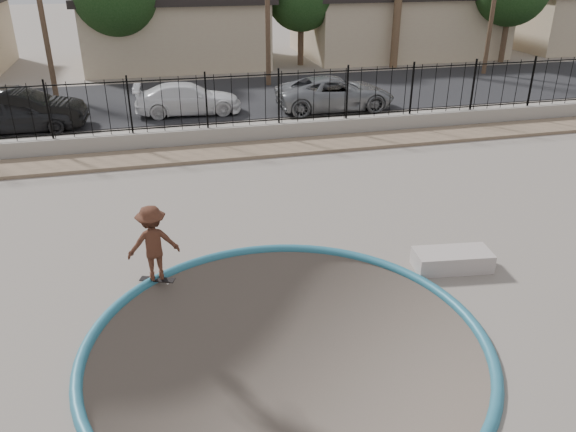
# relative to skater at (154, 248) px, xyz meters

# --- Properties ---
(ground) EXTENTS (120.00, 120.00, 2.20)m
(ground) POSITION_rel_skater_xyz_m (2.07, 10.40, -1.89)
(ground) COLOR gray
(ground) RESTS_ON ground
(bowl_pit) EXTENTS (6.84, 6.84, 1.80)m
(bowl_pit) POSITION_rel_skater_xyz_m (2.07, -2.60, -0.79)
(bowl_pit) COLOR #4E463C
(bowl_pit) RESTS_ON ground
(coping_ring) EXTENTS (7.04, 7.04, 0.20)m
(coping_ring) POSITION_rel_skater_xyz_m (2.07, -2.60, -0.79)
(coping_ring) COLOR #286C84
(coping_ring) RESTS_ON ground
(rock_strip) EXTENTS (42.00, 1.60, 0.11)m
(rock_strip) POSITION_rel_skater_xyz_m (2.07, 7.60, -0.74)
(rock_strip) COLOR #897159
(rock_strip) RESTS_ON ground
(retaining_wall) EXTENTS (42.00, 0.45, 0.60)m
(retaining_wall) POSITION_rel_skater_xyz_m (2.07, 8.70, -0.49)
(retaining_wall) COLOR #A2988E
(retaining_wall) RESTS_ON ground
(fence) EXTENTS (40.00, 0.04, 1.80)m
(fence) POSITION_rel_skater_xyz_m (2.07, 8.70, 0.71)
(fence) COLOR black
(fence) RESTS_ON retaining_wall
(street) EXTENTS (90.00, 8.00, 0.04)m
(street) POSITION_rel_skater_xyz_m (2.07, 15.40, -0.77)
(street) COLOR black
(street) RESTS_ON ground
(house_center) EXTENTS (10.60, 8.60, 3.90)m
(house_center) POSITION_rel_skater_xyz_m (2.07, 24.90, 1.18)
(house_center) COLOR tan
(house_center) RESTS_ON ground
(house_east) EXTENTS (12.60, 8.60, 3.90)m
(house_east) POSITION_rel_skater_xyz_m (16.07, 24.90, 1.18)
(house_east) COLOR tan
(house_east) RESTS_ON ground
(skater) EXTENTS (1.07, 0.67, 1.58)m
(skater) POSITION_rel_skater_xyz_m (0.00, 0.00, 0.00)
(skater) COLOR brown
(skater) RESTS_ON ground
(skateboard) EXTENTS (0.73, 0.42, 0.06)m
(skateboard) POSITION_rel_skater_xyz_m (0.00, -0.00, -0.74)
(skateboard) COLOR black
(skateboard) RESTS_ON ground
(concrete_ledge) EXTENTS (1.68, 0.90, 0.40)m
(concrete_ledge) POSITION_rel_skater_xyz_m (6.07, -0.95, -0.59)
(concrete_ledge) COLOR #B1A49D
(concrete_ledge) RESTS_ON ground
(car_a) EXTENTS (3.93, 1.58, 1.34)m
(car_a) POSITION_rel_skater_xyz_m (-4.44, 11.80, -0.08)
(car_a) COLOR black
(car_a) RESTS_ON street
(car_b) EXTENTS (4.63, 1.83, 1.50)m
(car_b) POSITION_rel_skater_xyz_m (-4.43, 12.05, -0.01)
(car_b) COLOR black
(car_b) RESTS_ON street
(car_c) EXTENTS (4.33, 1.91, 1.24)m
(car_c) POSITION_rel_skater_xyz_m (1.75, 12.85, -0.14)
(car_c) COLOR white
(car_c) RESTS_ON street
(car_d) EXTENTS (4.97, 2.35, 1.37)m
(car_d) POSITION_rel_skater_xyz_m (7.76, 12.04, -0.07)
(car_d) COLOR gray
(car_d) RESTS_ON street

